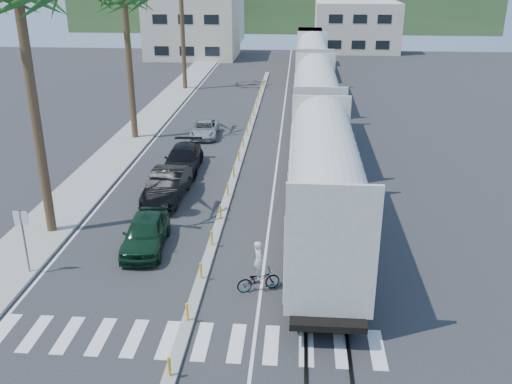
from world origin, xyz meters
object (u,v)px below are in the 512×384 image
street_sign (23,232)px  car_second (167,186)px  cyclist (258,275)px  car_lead (146,233)px

street_sign → car_second: street_sign is taller
car_second → cyclist: (5.68, -9.02, -0.16)m
car_lead → car_second: size_ratio=0.91×
car_second → cyclist: bearing=-55.9°
street_sign → car_lead: (4.29, 2.76, -1.20)m
street_sign → car_second: size_ratio=0.58×
street_sign → cyclist: street_sign is taller
street_sign → cyclist: bearing=-3.0°
cyclist → street_sign: bearing=65.4°
street_sign → car_second: bearing=64.7°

